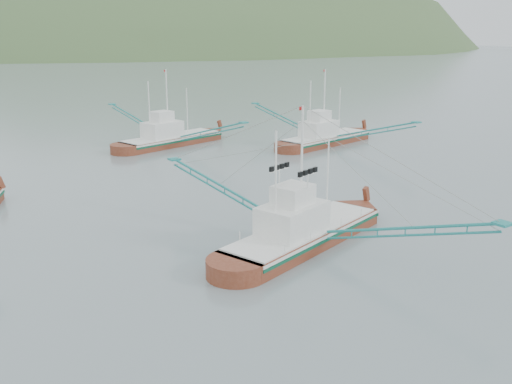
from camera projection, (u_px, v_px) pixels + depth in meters
ground at (304, 254)px, 40.57m from camera, size 1200.00×1200.00×0.00m
main_boat at (303, 217)px, 41.80m from camera, size 15.72×26.91×11.14m
bg_boat_far at (170, 131)px, 79.16m from camera, size 15.83×27.32×11.22m
bg_boat_right at (325, 131)px, 79.78m from camera, size 15.81×27.49×11.24m
headland_right at (206, 50)px, 512.47m from camera, size 684.00×432.00×306.00m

